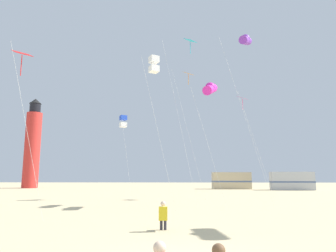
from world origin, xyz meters
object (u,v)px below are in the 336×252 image
(kite_diamond_rainbow, at_px, (243,102))
(kite_diamond_orange, at_px, (188,79))
(kite_tube_violet, at_px, (245,40))
(kite_tube_magenta, at_px, (210,89))
(kite_diamond_cyan, at_px, (189,48))
(kite_box_blue, at_px, (123,121))
(lighthouse_distant, at_px, (32,145))
(kite_flyer_standing, at_px, (163,215))
(kite_box_white, at_px, (154,65))
(rv_van_silver, at_px, (292,181))
(kite_diamond_scarlet, at_px, (22,59))
(rv_van_tan, at_px, (231,181))

(kite_diamond_rainbow, distance_m, kite_diamond_orange, 6.05)
(kite_tube_violet, relative_size, kite_tube_magenta, 1.53)
(kite_diamond_rainbow, xyz_separation_m, kite_diamond_cyan, (-5.57, -5.42, 3.44))
(kite_tube_violet, bearing_deg, kite_box_blue, 159.62)
(kite_tube_magenta, bearing_deg, lighthouse_distant, 131.75)
(kite_flyer_standing, xyz_separation_m, kite_box_white, (-1.09, 7.84, 9.22))
(rv_van_silver, bearing_deg, kite_box_blue, -133.45)
(kite_diamond_scarlet, bearing_deg, kite_diamond_rainbow, 47.36)
(kite_tube_violet, xyz_separation_m, lighthouse_distant, (-33.19, 31.08, -5.82))
(kite_box_white, bearing_deg, rv_van_tan, 72.29)
(kite_diamond_cyan, xyz_separation_m, kite_tube_magenta, (1.48, -2.22, -4.26))
(kite_box_white, xyz_separation_m, rv_van_tan, (10.49, 32.84, -8.44))
(kite_box_white, height_order, kite_box_blue, kite_box_white)
(kite_box_white, xyz_separation_m, kite_diamond_orange, (2.70, 10.15, 2.21))
(kite_diamond_rainbow, relative_size, kite_tube_violet, 0.71)
(kite_flyer_standing, relative_size, kite_tube_magenta, 0.12)
(lighthouse_distant, bearing_deg, kite_diamond_rainbow, -37.24)
(kite_diamond_rainbow, height_order, kite_tube_violet, kite_tube_violet)
(kite_flyer_standing, height_order, rv_van_tan, rv_van_tan)
(kite_diamond_rainbow, distance_m, kite_tube_violet, 6.76)
(kite_flyer_standing, distance_m, kite_diamond_scarlet, 10.63)
(kite_diamond_rainbow, height_order, rv_van_silver, kite_diamond_rainbow)
(kite_box_blue, height_order, kite_tube_magenta, kite_tube_magenta)
(rv_van_silver, bearing_deg, kite_diamond_scarlet, -121.20)
(kite_flyer_standing, xyz_separation_m, kite_diamond_cyan, (1.53, 12.30, 12.34))
(kite_box_white, height_order, rv_van_tan, kite_box_white)
(kite_box_white, relative_size, kite_tube_violet, 0.73)
(kite_diamond_rainbow, distance_m, kite_box_white, 12.85)
(kite_tube_magenta, distance_m, lighthouse_distant, 44.82)
(lighthouse_distant, xyz_separation_m, rv_van_tan, (36.22, -2.84, -6.45))
(kite_diamond_orange, distance_m, rv_van_silver, 27.42)
(kite_box_blue, distance_m, kite_tube_magenta, 10.25)
(kite_tube_magenta, distance_m, rv_van_tan, 32.09)
(kite_box_blue, bearing_deg, rv_van_silver, 41.59)
(kite_tube_violet, relative_size, kite_box_blue, 1.80)
(kite_diamond_scarlet, xyz_separation_m, rv_van_silver, (25.56, 34.97, -6.65))
(kite_box_white, distance_m, rv_van_silver, 36.00)
(kite_box_blue, height_order, kite_diamond_orange, kite_diamond_orange)
(kite_box_white, bearing_deg, kite_tube_violet, 31.67)
(kite_diamond_cyan, distance_m, kite_box_white, 6.05)
(kite_diamond_rainbow, relative_size, kite_diamond_cyan, 0.73)
(kite_box_white, relative_size, kite_diamond_scarlet, 1.22)
(kite_diamond_cyan, height_order, rv_van_tan, kite_diamond_cyan)
(kite_box_white, relative_size, rv_van_silver, 1.58)
(kite_diamond_scarlet, bearing_deg, kite_tube_magenta, 37.82)
(kite_tube_magenta, bearing_deg, kite_diamond_rainbow, 61.87)
(kite_diamond_scarlet, xyz_separation_m, kite_tube_magenta, (10.35, 8.03, 0.66))
(kite_diamond_cyan, distance_m, lighthouse_distant, 42.48)
(kite_diamond_rainbow, bearing_deg, kite_tube_violet, -97.91)
(kite_tube_violet, distance_m, kite_tube_magenta, 6.43)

